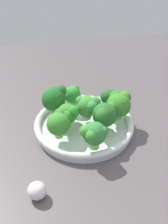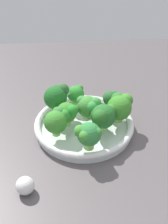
# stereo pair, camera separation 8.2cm
# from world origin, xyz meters

# --- Properties ---
(ground_plane) EXTENTS (1.30, 1.30, 0.03)m
(ground_plane) POSITION_xyz_m (0.00, 0.00, -0.01)
(ground_plane) COLOR #554F50
(bowl) EXTENTS (0.27, 0.27, 0.03)m
(bowl) POSITION_xyz_m (-0.04, 0.02, 0.02)
(bowl) COLOR silver
(bowl) RESTS_ON ground_plane
(broccoli_floret_0) EXTENTS (0.06, 0.07, 0.07)m
(broccoli_floret_0) POSITION_xyz_m (0.01, -0.05, 0.07)
(broccoli_floret_0) COLOR #85C558
(broccoli_floret_0) RESTS_ON bowl
(broccoli_floret_1) EXTENTS (0.05, 0.05, 0.06)m
(broccoli_floret_1) POSITION_xyz_m (-0.12, 0.00, 0.06)
(broccoli_floret_1) COLOR #79C05A
(broccoli_floret_1) RESTS_ON bowl
(broccoli_floret_2) EXTENTS (0.07, 0.07, 0.07)m
(broccoli_floret_2) POSITION_xyz_m (0.01, 0.06, 0.07)
(broccoli_floret_2) COLOR #86CA58
(broccoli_floret_2) RESTS_ON bowl
(broccoli_floret_3) EXTENTS (0.06, 0.07, 0.07)m
(broccoli_floret_3) POSITION_xyz_m (-0.05, 0.03, 0.07)
(broccoli_floret_3) COLOR #92C163
(broccoli_floret_3) RESTS_ON bowl
(broccoli_floret_4) EXTENTS (0.06, 0.06, 0.07)m
(broccoli_floret_4) POSITION_xyz_m (-0.02, -0.03, 0.07)
(broccoli_floret_4) COLOR #80BA55
(broccoli_floret_4) RESTS_ON bowl
(broccoli_floret_5) EXTENTS (0.08, 0.07, 0.07)m
(broccoli_floret_5) POSITION_xyz_m (-0.04, 0.11, 0.08)
(broccoli_floret_5) COLOR #85C051
(broccoli_floret_5) RESTS_ON bowl
(broccoli_floret_6) EXTENTS (0.07, 0.07, 0.08)m
(broccoli_floret_6) POSITION_xyz_m (-0.09, -0.05, 0.08)
(broccoli_floret_6) COLOR #82BD58
(broccoli_floret_6) RESTS_ON bowl
(broccoli_floret_7) EXTENTS (0.06, 0.06, 0.07)m
(broccoli_floret_7) POSITION_xyz_m (0.07, 0.02, 0.07)
(broccoli_floret_7) COLOR #8BCD5C
(broccoli_floret_7) RESTS_ON bowl
(broccoli_floret_8) EXTENTS (0.04, 0.04, 0.06)m
(broccoli_floret_8) POSITION_xyz_m (-0.08, 0.09, 0.07)
(broccoli_floret_8) COLOR #87C46A
(broccoli_floret_8) RESTS_ON bowl
(garlic_bulb) EXTENTS (0.04, 0.04, 0.04)m
(garlic_bulb) POSITION_xyz_m (0.17, -0.13, 0.02)
(garlic_bulb) COLOR white
(garlic_bulb) RESTS_ON ground_plane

